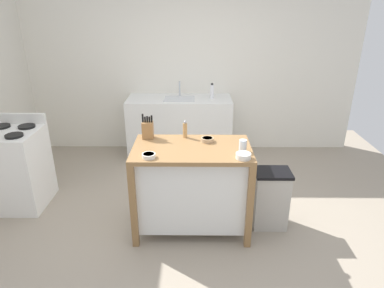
{
  "coord_description": "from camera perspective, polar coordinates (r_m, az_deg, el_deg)",
  "views": [
    {
      "loc": [
        0.06,
        -2.87,
        2.16
      ],
      "look_at": [
        0.04,
        0.26,
        0.85
      ],
      "focal_mm": 31.42,
      "sensor_mm": 36.0,
      "label": 1
    }
  ],
  "objects": [
    {
      "name": "ground_plane",
      "position": [
        3.59,
        -0.62,
        -14.27
      ],
      "size": [
        5.99,
        5.99,
        0.0
      ],
      "primitive_type": "plane",
      "color": "gray",
      "rests_on": "ground"
    },
    {
      "name": "wall_back",
      "position": [
        5.18,
        -0.19,
        13.1
      ],
      "size": [
        4.99,
        0.1,
        2.6
      ],
      "primitive_type": "cube",
      "color": "silver",
      "rests_on": "ground"
    },
    {
      "name": "kitchen_island",
      "position": [
        3.37,
        -0.03,
        -6.78
      ],
      "size": [
        1.13,
        0.67,
        0.9
      ],
      "color": "olive",
      "rests_on": "ground"
    },
    {
      "name": "knife_block",
      "position": [
        3.41,
        -7.52,
        2.46
      ],
      "size": [
        0.11,
        0.09,
        0.25
      ],
      "color": "#9E7042",
      "rests_on": "kitchen_island"
    },
    {
      "name": "bowl_ceramic_wide",
      "position": [
        3.32,
        2.63,
        0.76
      ],
      "size": [
        0.12,
        0.12,
        0.04
      ],
      "color": "tan",
      "rests_on": "kitchen_island"
    },
    {
      "name": "bowl_stoneware_deep",
      "position": [
        2.98,
        8.71,
        -1.98
      ],
      "size": [
        0.13,
        0.13,
        0.05
      ],
      "color": "silver",
      "rests_on": "kitchen_island"
    },
    {
      "name": "bowl_ceramic_small",
      "position": [
        2.99,
        -7.36,
        -1.96
      ],
      "size": [
        0.12,
        0.12,
        0.04
      ],
      "color": "silver",
      "rests_on": "kitchen_island"
    },
    {
      "name": "drinking_cup",
      "position": [
        3.12,
        8.62,
        -0.28
      ],
      "size": [
        0.07,
        0.07,
        0.11
      ],
      "color": "silver",
      "rests_on": "kitchen_island"
    },
    {
      "name": "pepper_grinder",
      "position": [
        3.4,
        -1.2,
        2.47
      ],
      "size": [
        0.04,
        0.04,
        0.18
      ],
      "color": "tan",
      "rests_on": "kitchen_island"
    },
    {
      "name": "trash_bin",
      "position": [
        3.58,
        13.16,
        -8.99
      ],
      "size": [
        0.36,
        0.28,
        0.63
      ],
      "color": "#B7B2A8",
      "rests_on": "ground"
    },
    {
      "name": "sink_counter",
      "position": [
        5.06,
        -2.09,
        2.88
      ],
      "size": [
        1.52,
        0.6,
        0.89
      ],
      "color": "silver",
      "rests_on": "ground"
    },
    {
      "name": "sink_faucet",
      "position": [
        5.04,
        -2.11,
        9.36
      ],
      "size": [
        0.02,
        0.02,
        0.22
      ],
      "color": "#B7BCC1",
      "rests_on": "sink_counter"
    },
    {
      "name": "bottle_hand_soap",
      "position": [
        4.9,
        3.39,
        8.91
      ],
      "size": [
        0.06,
        0.06,
        0.22
      ],
      "color": "white",
      "rests_on": "sink_counter"
    },
    {
      "name": "stove",
      "position": [
        4.27,
        -27.68,
        -3.66
      ],
      "size": [
        0.6,
        0.6,
        1.01
      ],
      "color": "white",
      "rests_on": "ground"
    }
  ]
}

